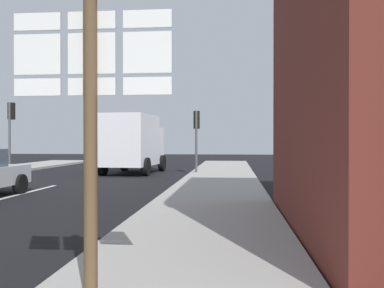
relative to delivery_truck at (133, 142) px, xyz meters
The scene contains 6 objects.
ground_plane 8.60m from the delivery_truck, 100.85° to the right, with size 80.00×80.00×0.00m, color black.
sidewalk_right 11.40m from the delivery_truck, 65.64° to the right, with size 3.17×44.00×0.14m, color #9E9B96.
delivery_truck is the anchor object (origin of this frame).
route_sign_post 18.34m from the delivery_truck, 78.19° to the right, with size 1.66×0.14×3.20m.
traffic_light_far_left 6.65m from the delivery_truck, behind, with size 0.30×0.49×3.75m.
traffic_light_far_right 3.49m from the delivery_truck, ahead, with size 0.30×0.49×3.23m.
Camera 1 is at (6.78, -3.96, 1.72)m, focal length 40.45 mm.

